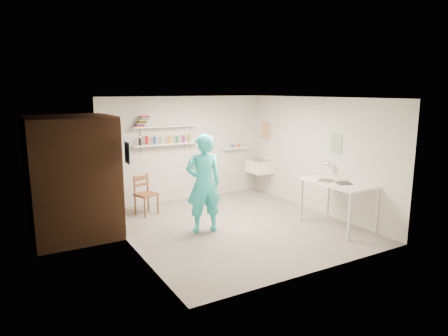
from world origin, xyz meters
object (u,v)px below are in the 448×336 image
belfast_sink (259,166)px  wall_clock (196,165)px  man (204,184)px  wooden_chair (146,194)px  work_table (338,204)px  desk_lamp (328,165)px

belfast_sink → wall_clock: bearing=-148.9°
man → wooden_chair: size_ratio=2.10×
work_table → desk_lamp: 0.87m
man → wooden_chair: man is taller
wooden_chair → work_table: size_ratio=0.65×
wooden_chair → work_table: 3.81m
man → wooden_chair: 1.66m
desk_lamp → man: bearing=168.3°
desk_lamp → work_table: bearing=-112.4°
man → work_table: size_ratio=1.37×
belfast_sink → desk_lamp: 2.23m
wall_clock → wooden_chair: (-0.54, 1.27, -0.76)m
wall_clock → belfast_sink: bearing=40.2°
belfast_sink → work_table: work_table is taller
man → work_table: 2.54m
man → desk_lamp: man is taller
wall_clock → desk_lamp: size_ratio=1.97×
wall_clock → man: bearing=-71.7°
man → wall_clock: (-0.03, 0.22, 0.30)m
wall_clock → wooden_chair: 1.58m
man → belfast_sink: bearing=-135.7°
work_table → man: bearing=155.5°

